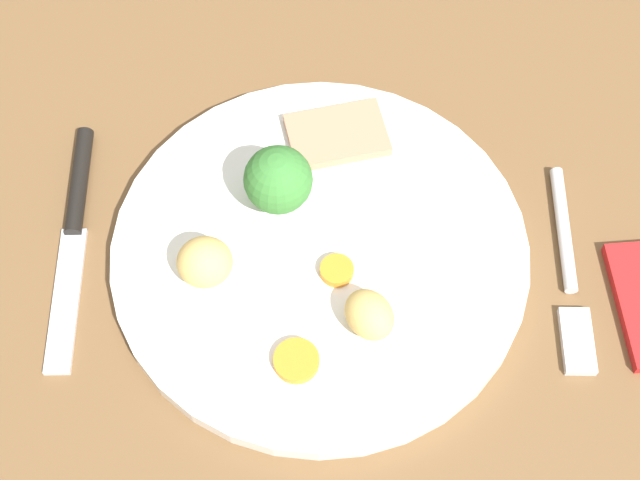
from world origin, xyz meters
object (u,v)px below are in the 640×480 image
Objects in this scene: carrot_coin_front at (296,361)px; broccoli_floret at (278,180)px; carrot_coin_back at (337,270)px; fork at (569,273)px; knife at (75,223)px; roast_potato_right at (369,315)px; meat_slice_main at (337,135)px; dinner_plate at (320,252)px; roast_potato_left at (205,262)px.

broccoli_floret is at bearing -83.38° from carrot_coin_front.
carrot_coin_back is 15.59cm from fork.
knife is (15.47, -10.55, -1.28)cm from carrot_coin_front.
roast_potato_right is 0.23× the size of fork.
meat_slice_main is at bearing 108.48° from knife.
carrot_coin_front is at bearing 80.21° from dinner_plate.
carrot_coin_back is 18.53cm from knife.
fork is (-19.39, 4.68, -4.01)cm from broccoli_floret.
roast_potato_right reaches higher than carrot_coin_back.
roast_potato_left is 1.63× the size of carrot_coin_back.
carrot_coin_back is at bearing -87.19° from fork.
dinner_plate reaches higher than fork.
roast_potato_left is 7.21cm from broccoli_floret.
knife is (14.12, 1.00, -3.95)cm from broccoli_floret.
dinner_plate reaches higher than knife.
carrot_coin_back is at bearing 126.38° from broccoli_floret.
dinner_plate is 16.69cm from fork.
dinner_plate is 6.71cm from roast_potato_right.
meat_slice_main is 0.45× the size of fork.
broccoli_floret is 0.29× the size of knife.
broccoli_floret is at bearing -56.66° from roast_potato_right.
fork is at bearing 166.43° from broccoli_floret.
roast_potato_left reaches higher than meat_slice_main.
broccoli_floret is (-4.60, -5.39, 1.33)cm from roast_potato_left.
fork is (-18.05, -6.88, -1.34)cm from carrot_coin_front.
roast_potato_left is 0.67× the size of broccoli_floret.
roast_potato_right is at bearing -149.66° from carrot_coin_front.
knife is (16.88, -2.35, -0.25)cm from dinner_plate.
meat_slice_main is 13.93cm from roast_potato_left.
dinner_plate is 5.70cm from broccoli_floret.
meat_slice_main is (-1.17, -8.90, 1.10)cm from dinner_plate.
carrot_coin_front reaches higher than knife.
knife is at bearing -21.59° from roast_potato_right.
roast_potato_left is 1.03× the size of roast_potato_right.
broccoli_floret is at bearing -53.62° from carrot_coin_back.
fork is at bearing 175.43° from dinner_plate.
roast_potato_left is at bearing 52.07° from meat_slice_main.
carrot_coin_front is at bearing 54.22° from knife.
carrot_coin_back is at bearing -111.80° from carrot_coin_front.
roast_potato_left is at bearing 0.97° from carrot_coin_back.
roast_potato_right is 14.38cm from fork.
broccoli_floret reaches higher than dinner_plate.
dinner_plate is at bearing 80.61° from knife.
roast_potato_left reaches higher than dinner_plate.
knife is at bearing -34.31° from carrot_coin_front.
knife is (19.99, -7.91, -2.38)cm from roast_potato_right.
fork is (-15.46, 10.23, -1.41)cm from meat_slice_main.
roast_potato_left is 0.19× the size of knife.
knife is (18.05, 6.55, -1.35)cm from meat_slice_main.
roast_potato_right is 4.32cm from carrot_coin_back.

